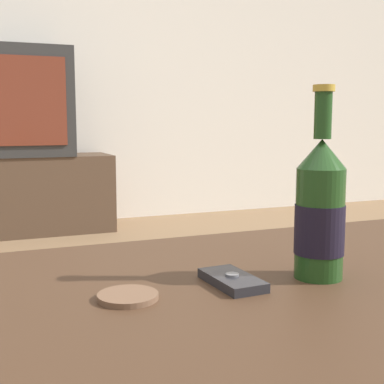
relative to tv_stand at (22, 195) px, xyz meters
name	(u,v)px	position (x,y,z in m)	size (l,w,h in m)	color
back_wall	(29,24)	(0.11, 0.28, 1.06)	(8.00, 0.05, 2.60)	silver
coffee_table	(262,332)	(0.11, -2.75, 0.15)	(1.12, 0.74, 0.45)	#422B1C
tv_stand	(22,195)	(0.00, 0.00, 0.00)	(1.09, 0.40, 0.48)	#4C3828
television	(18,102)	(0.00, 0.00, 0.56)	(0.62, 0.43, 0.64)	#2D2D2D
beer_bottle	(320,211)	(0.22, -2.73, 0.31)	(0.08, 0.08, 0.29)	#1E4219
cell_phone	(232,280)	(0.08, -2.71, 0.22)	(0.06, 0.12, 0.02)	#232328
coaster	(128,296)	(-0.08, -2.72, 0.21)	(0.08, 0.08, 0.01)	brown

